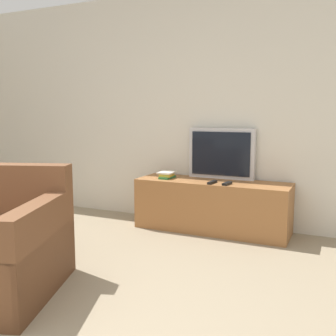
# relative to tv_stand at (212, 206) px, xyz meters

# --- Properties ---
(wall_back) EXTENTS (9.00, 0.06, 2.60)m
(wall_back) POSITION_rel_tv_stand_xyz_m (-0.64, 0.29, 1.03)
(wall_back) COLOR silver
(wall_back) RESTS_ON ground_plane
(tv_stand) EXTENTS (1.62, 0.49, 0.54)m
(tv_stand) POSITION_rel_tv_stand_xyz_m (0.00, 0.00, 0.00)
(tv_stand) COLOR #9E6638
(tv_stand) RESTS_ON ground_plane
(television) EXTENTS (0.73, 0.09, 0.55)m
(television) POSITION_rel_tv_stand_xyz_m (0.03, 0.20, 0.54)
(television) COLOR silver
(television) RESTS_ON tv_stand
(book_stack) EXTENTS (0.16, 0.23, 0.07)m
(book_stack) POSITION_rel_tv_stand_xyz_m (-0.51, -0.03, 0.30)
(book_stack) COLOR #2D753D
(book_stack) RESTS_ON tv_stand
(remote_on_stand) EXTENTS (0.07, 0.16, 0.02)m
(remote_on_stand) POSITION_rel_tv_stand_xyz_m (0.20, -0.15, 0.28)
(remote_on_stand) COLOR black
(remote_on_stand) RESTS_ON tv_stand
(remote_secondary) EXTENTS (0.05, 0.18, 0.02)m
(remote_secondary) POSITION_rel_tv_stand_xyz_m (0.04, -0.13, 0.28)
(remote_secondary) COLOR black
(remote_secondary) RESTS_ON tv_stand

